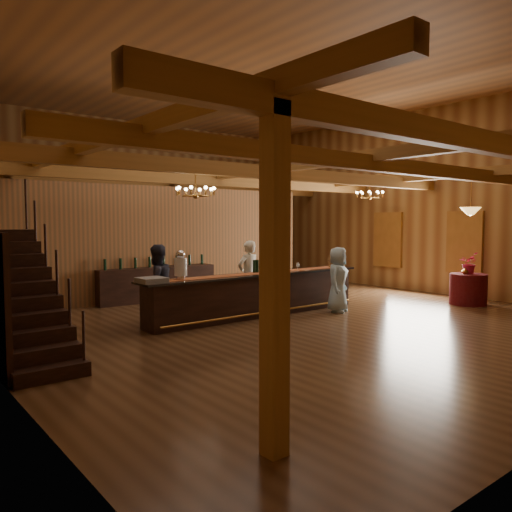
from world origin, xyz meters
TOP-DOWN VIEW (x-y plane):
  - floor at (0.00, 0.00)m, footprint 14.00×14.00m
  - ceiling at (0.00, 0.00)m, footprint 14.00×14.00m
  - wall_back at (0.00, 7.00)m, footprint 12.00×0.10m
  - wall_right at (6.00, 0.00)m, footprint 0.10×14.00m
  - beam_grid at (0.00, 0.51)m, footprint 11.90×13.90m
  - support_posts at (0.00, -0.50)m, footprint 9.20×10.20m
  - partition_wall at (-0.50, 3.50)m, footprint 9.00×0.18m
  - window_right_front at (5.95, -1.60)m, footprint 0.12×1.05m
  - window_right_back at (5.95, 1.00)m, footprint 0.12×1.05m
  - staircase at (-5.45, -0.74)m, footprint 1.00×2.80m
  - backroom_boxes at (-0.29, 5.50)m, footprint 4.10×0.60m
  - tasting_bar at (-0.37, -0.14)m, footprint 5.79×0.75m
  - beverage_dispenser at (-2.34, -0.10)m, footprint 0.26×0.26m
  - glass_rack_tray at (-3.03, -0.19)m, footprint 0.50×0.50m
  - raffle_drum at (2.10, -0.19)m, footprint 0.34×0.24m
  - bar_bottle_0 at (-0.38, -0.03)m, footprint 0.07×0.07m
  - bar_bottle_1 at (-0.30, -0.03)m, footprint 0.07×0.07m
  - bar_bottle_2 at (0.30, -0.03)m, footprint 0.07×0.07m
  - backbar_shelf at (-1.16, 3.20)m, footprint 3.29×0.67m
  - round_table at (4.82, -2.35)m, footprint 0.92×0.92m
  - chandelier_left at (-2.01, -0.17)m, footprint 0.80×0.80m
  - chandelier_right at (4.19, 0.36)m, footprint 0.80×0.80m
  - pendant_lamp at (4.82, -2.35)m, footprint 0.52×0.52m
  - bartender at (-0.05, 0.62)m, footprint 0.62×0.41m
  - staff_second at (-2.55, 0.54)m, footprint 0.89×0.74m
  - guest at (1.40, -0.95)m, footprint 0.89×0.77m
  - floor_plant at (2.44, 3.82)m, footprint 0.87×0.80m
  - table_flowers at (4.85, -2.32)m, footprint 0.61×0.57m
  - table_vase at (4.69, -2.32)m, footprint 0.17×0.17m

SIDE VIEW (x-z plane):
  - floor at x=0.00m, z-range 0.00..0.00m
  - round_table at x=4.82m, z-range 0.00..0.79m
  - backbar_shelf at x=-1.16m, z-range 0.00..0.92m
  - tasting_bar at x=-0.37m, z-range 0.00..0.98m
  - backroom_boxes at x=-0.29m, z-range -0.02..1.08m
  - floor_plant at x=2.44m, z-range 0.00..1.29m
  - guest at x=1.40m, z-range 0.00..1.54m
  - staff_second at x=-2.55m, z-range 0.00..1.66m
  - bartender at x=-0.05m, z-range 0.00..1.68m
  - table_vase at x=4.69m, z-range 0.79..1.06m
  - staircase at x=-5.45m, z-range 0.00..2.00m
  - glass_rack_tray at x=-3.03m, z-range 0.96..1.06m
  - table_flowers at x=4.85m, z-range 0.79..1.35m
  - bar_bottle_0 at x=-0.38m, z-range 0.96..1.26m
  - bar_bottle_1 at x=-0.30m, z-range 0.96..1.26m
  - bar_bottle_2 at x=0.30m, z-range 0.96..1.26m
  - raffle_drum at x=2.10m, z-range 0.99..1.29m
  - beverage_dispenser at x=-2.34m, z-range 0.95..1.55m
  - window_right_front at x=5.95m, z-range 0.67..2.42m
  - window_right_back at x=5.95m, z-range 0.67..2.42m
  - partition_wall at x=-0.50m, z-range 0.00..3.10m
  - support_posts at x=0.00m, z-range 0.00..3.20m
  - pendant_lamp at x=4.82m, z-range 1.95..2.85m
  - wall_back at x=0.00m, z-range 0.00..5.50m
  - wall_right at x=6.00m, z-range 0.00..5.50m
  - chandelier_left at x=-2.01m, z-range 2.45..3.05m
  - chandelier_right at x=4.19m, z-range 2.70..3.13m
  - beam_grid at x=0.00m, z-range 3.05..3.44m
  - ceiling at x=0.00m, z-range 5.50..5.50m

